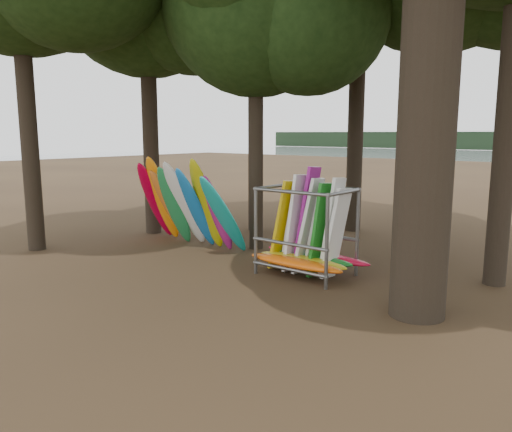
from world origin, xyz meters
The scene contains 4 objects.
ground centered at (0.00, 0.00, 0.00)m, with size 120.00×120.00×0.00m, color #47331E.
oak_5 centered at (-1.30, 3.11, 7.59)m, with size 6.59×6.59×10.48m.
kayak_row centered at (-3.26, 1.87, 1.34)m, with size 4.41×2.15×3.07m.
storage_rack centered at (1.64, 1.60, 1.06)m, with size 3.23×1.56×2.84m.
Camera 1 is at (8.69, -9.06, 3.68)m, focal length 35.00 mm.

